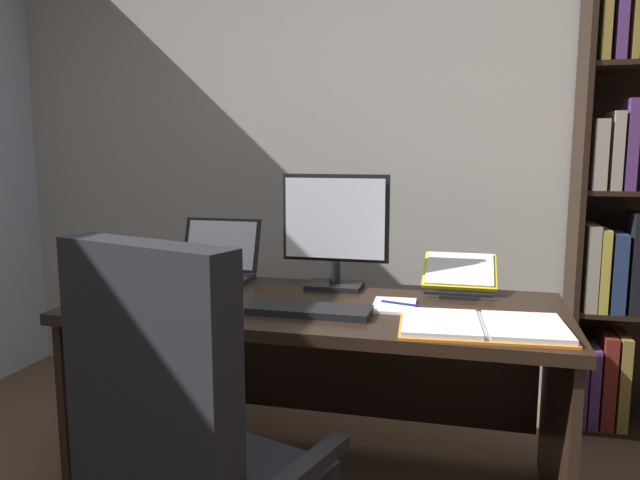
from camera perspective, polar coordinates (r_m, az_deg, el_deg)
name	(u,v)px	position (r m, az deg, el deg)	size (l,w,h in m)	color
wall_back	(396,144)	(3.18, 7.14, 8.90)	(4.84, 0.12, 2.59)	#B2ADA3
desk	(322,345)	(2.36, 0.20, -9.87)	(1.76, 0.76, 0.71)	black
office_chair	(188,480)	(1.66, -12.30, -21.15)	(0.70, 0.62, 1.07)	black
monitor	(335,232)	(2.42, 1.44, 0.74)	(0.43, 0.16, 0.46)	black
laptop	(211,268)	(2.63, -10.19, -2.61)	(0.35, 0.34, 0.25)	black
keyboard	(310,310)	(2.09, -0.98, -6.60)	(0.42, 0.15, 0.02)	black
computer_mouse	(228,303)	(2.18, -8.67, -5.83)	(0.06, 0.10, 0.04)	black
reading_stand_with_book	(459,274)	(2.47, 12.97, -3.11)	(0.28, 0.31, 0.13)	black
open_binder	(483,326)	(1.97, 15.04, -7.81)	(0.54, 0.35, 0.02)	orange
notepad	(394,305)	(2.19, 6.98, -6.13)	(0.15, 0.21, 0.01)	white
pen	(400,303)	(2.19, 7.51, -5.92)	(0.01, 0.01, 0.14)	navy
coffee_mug	(143,278)	(2.55, -16.28, -3.42)	(0.09, 0.09, 0.09)	silver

